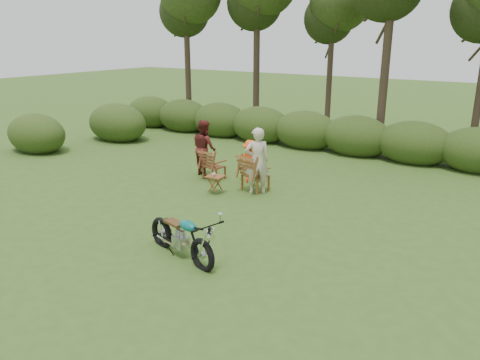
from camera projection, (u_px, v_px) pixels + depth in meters
The scene contains 10 objects.
ground at pixel (203, 242), 9.69m from camera, with size 80.00×80.00×0.00m, color #35521B.
tree_line at pixel (385, 44), 16.07m from camera, with size 22.52×11.62×8.14m.
motorcycle at pixel (182, 256), 9.09m from camera, with size 1.89×0.72×1.08m, color #0CA099, non-canonical shape.
lawn_chair_right at pixel (255, 190), 12.94m from camera, with size 0.71×0.71×1.03m, color brown, non-canonical shape.
lawn_chair_left at pixel (214, 179), 13.95m from camera, with size 0.63×0.63×0.91m, color brown, non-canonical shape.
side_table at pixel (215, 185), 12.64m from camera, with size 0.47×0.40×0.49m, color brown, non-canonical shape.
cup at pixel (214, 174), 12.56m from camera, with size 0.11×0.11×0.09m, color beige.
adult_a at pixel (257, 193), 12.70m from camera, with size 0.66×0.43×1.81m, color beige.
adult_b at pixel (205, 175), 14.39m from camera, with size 0.82×0.64×1.69m, color #571C18.
child at pixel (250, 182), 13.65m from camera, with size 0.81×0.47×1.25m, color #F64B17.
Camera 1 is at (5.50, -7.00, 4.12)m, focal length 35.00 mm.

